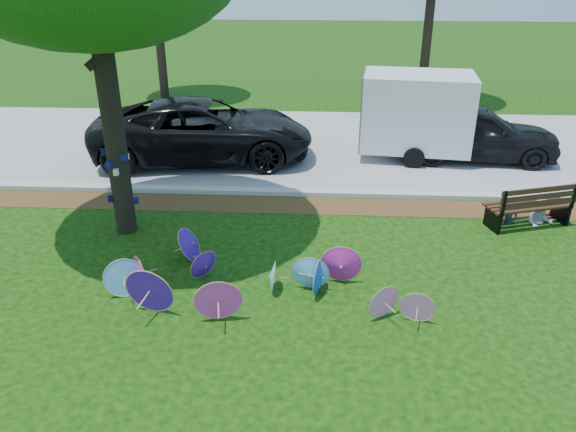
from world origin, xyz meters
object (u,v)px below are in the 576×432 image
object	(u,v)px
black_van	(203,131)
park_bench	(528,204)
person_right	(544,199)
dark_pickup	(475,133)
parasol_pile	(239,278)
person_left	(511,202)
cargo_trailer	(417,111)

from	to	relation	value
black_van	park_bench	size ratio (longest dim) A/B	3.25
black_van	person_right	xyz separation A→B (m)	(8.47, -3.89, -0.27)
park_bench	person_right	bearing A→B (deg)	-9.11
black_van	dark_pickup	distance (m)	7.99
black_van	dark_pickup	size ratio (longest dim) A/B	1.34
parasol_pile	person_left	bearing A→B (deg)	30.29
cargo_trailer	park_bench	bearing A→B (deg)	-60.90
dark_pickup	black_van	bearing A→B (deg)	96.76
park_bench	dark_pickup	bearing A→B (deg)	74.64
parasol_pile	dark_pickup	distance (m)	9.79
park_bench	person_left	bearing A→B (deg)	154.63
cargo_trailer	person_right	world-z (taller)	cargo_trailer
cargo_trailer	parasol_pile	bearing A→B (deg)	-111.59
dark_pickup	cargo_trailer	xyz separation A→B (m)	(-1.74, 0.10, 0.58)
black_van	cargo_trailer	size ratio (longest dim) A/B	2.04
parasol_pile	person_right	distance (m)	7.27
parasol_pile	park_bench	world-z (taller)	park_bench
parasol_pile	person_left	xyz separation A→B (m)	(5.75, 3.36, 0.14)
dark_pickup	person_right	bearing A→B (deg)	-170.52
cargo_trailer	person_left	distance (m)	4.84
dark_pickup	park_bench	distance (m)	4.47
cargo_trailer	person_right	distance (m)	5.09
person_left	dark_pickup	bearing A→B (deg)	96.81
black_van	dark_pickup	world-z (taller)	black_van
parasol_pile	dark_pickup	xyz separation A→B (m)	(5.95, 7.76, 0.44)
parasol_pile	person_right	size ratio (longest dim) A/B	4.74
person_right	dark_pickup	bearing A→B (deg)	106.85
park_bench	person_right	size ratio (longest dim) A/B	1.59
parasol_pile	black_van	xyz separation A→B (m)	(-2.02, 7.24, 0.51)
person_left	person_right	bearing A→B (deg)	9.46
black_van	cargo_trailer	bearing A→B (deg)	-90.67
parasol_pile	park_bench	size ratio (longest dim) A/B	2.98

